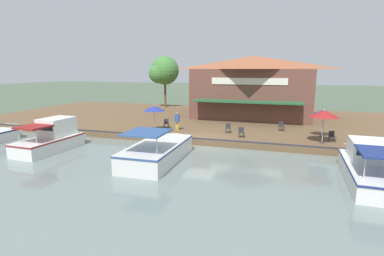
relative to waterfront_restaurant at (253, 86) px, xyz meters
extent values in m
plane|color=#4C5B47|center=(13.95, -2.61, -4.26)|extent=(220.00, 220.00, 0.00)
cube|color=brown|center=(2.95, -2.61, -3.96)|extent=(22.00, 56.00, 0.60)
cube|color=#2D2D33|center=(13.85, -2.61, -3.61)|extent=(0.20, 50.40, 0.10)
cube|color=brown|center=(-0.02, 0.00, -0.83)|extent=(9.30, 13.22, 5.65)
pyramid|color=#9E5638|center=(-0.02, 0.00, 2.77)|extent=(9.76, 13.88, 1.55)
cube|color=#235633|center=(5.53, 0.00, -1.36)|extent=(1.80, 11.24, 0.16)
cube|color=silver|center=(4.67, 0.00, 0.72)|extent=(0.08, 7.93, 0.70)
cylinder|color=#B7B7B7|center=(12.23, 6.76, -2.46)|extent=(0.06, 0.06, 2.39)
cylinder|color=#2D2D33|center=(12.23, 6.76, -3.63)|extent=(0.36, 0.36, 0.06)
cone|color=maroon|center=(12.23, 6.76, -1.35)|extent=(2.20, 2.20, 0.55)
cone|color=white|center=(12.23, 6.76, -1.33)|extent=(1.36, 1.36, 0.44)
sphere|color=white|center=(12.23, 6.76, -1.08)|extent=(0.08, 0.08, 0.08)
cylinder|color=#B7B7B7|center=(9.88, 6.94, -2.57)|extent=(0.06, 0.06, 2.17)
cylinder|color=#2D2D33|center=(9.88, 6.94, -3.63)|extent=(0.36, 0.36, 0.06)
cone|color=navy|center=(9.88, 6.94, -1.55)|extent=(1.73, 1.73, 0.43)
cone|color=yellow|center=(9.88, 6.94, -1.53)|extent=(1.07, 1.07, 0.34)
sphere|color=yellow|center=(9.88, 6.94, -1.34)|extent=(0.08, 0.08, 0.08)
cylinder|color=#B7B7B7|center=(11.85, -7.58, -2.57)|extent=(0.06, 0.06, 2.17)
cylinder|color=#2D2D33|center=(11.85, -7.58, -3.63)|extent=(0.36, 0.36, 0.06)
cone|color=navy|center=(11.85, -7.58, -1.56)|extent=(1.96, 1.96, 0.45)
cone|color=white|center=(11.85, -7.58, -1.54)|extent=(1.22, 1.22, 0.36)
sphere|color=white|center=(11.85, -7.58, -1.34)|extent=(0.08, 0.08, 0.08)
cube|color=#2D2D33|center=(10.94, -0.67, -3.45)|extent=(0.05, 0.05, 0.42)
cube|color=#2D2D33|center=(11.00, -1.07, -3.45)|extent=(0.05, 0.05, 0.42)
cube|color=#2D2D33|center=(10.55, -0.73, -3.45)|extent=(0.05, 0.05, 0.42)
cube|color=#2D2D33|center=(10.60, -1.13, -3.45)|extent=(0.05, 0.05, 0.42)
cube|color=#2D2D33|center=(10.77, -0.90, -3.23)|extent=(0.50, 0.50, 0.05)
cube|color=#2D2D33|center=(10.57, -0.93, -3.01)|extent=(0.10, 0.44, 0.40)
cube|color=#2D2D33|center=(8.50, 3.92, -3.45)|extent=(0.05, 0.05, 0.42)
cube|color=#2D2D33|center=(8.64, 3.55, -3.45)|extent=(0.05, 0.05, 0.42)
cube|color=#2D2D33|center=(8.13, 3.78, -3.45)|extent=(0.05, 0.05, 0.42)
cube|color=#2D2D33|center=(8.27, 3.40, -3.45)|extent=(0.05, 0.05, 0.42)
cube|color=#2D2D33|center=(8.38, 3.66, -3.23)|extent=(0.57, 0.57, 0.05)
cube|color=#2D2D33|center=(8.20, 3.59, -3.01)|extent=(0.19, 0.43, 0.40)
cube|color=#2D2D33|center=(11.77, 7.78, -3.45)|extent=(0.05, 0.05, 0.42)
cube|color=#2D2D33|center=(11.86, 7.39, -3.45)|extent=(0.05, 0.05, 0.42)
cube|color=#2D2D33|center=(11.38, 7.68, -3.45)|extent=(0.05, 0.05, 0.42)
cube|color=#2D2D33|center=(11.48, 7.29, -3.45)|extent=(0.05, 0.05, 0.42)
cube|color=#2D2D33|center=(11.62, 7.54, -3.23)|extent=(0.53, 0.53, 0.05)
cube|color=#2D2D33|center=(11.43, 7.49, -3.01)|extent=(0.14, 0.44, 0.40)
cube|color=#2D2D33|center=(12.33, 0.80, -3.45)|extent=(0.05, 0.05, 0.42)
cube|color=#2D2D33|center=(12.48, 0.42, -3.45)|extent=(0.05, 0.05, 0.42)
cube|color=#2D2D33|center=(11.96, 0.65, -3.45)|extent=(0.05, 0.05, 0.42)
cube|color=#2D2D33|center=(12.11, 0.28, -3.45)|extent=(0.05, 0.05, 0.42)
cube|color=#2D2D33|center=(12.22, 0.54, -3.23)|extent=(0.57, 0.57, 0.05)
cube|color=#2D2D33|center=(12.03, 0.46, -3.01)|extent=(0.20, 0.42, 0.40)
cube|color=#2D2D33|center=(10.31, -6.89, -3.45)|extent=(0.05, 0.05, 0.42)
cube|color=#2D2D33|center=(10.42, -7.27, -3.45)|extent=(0.05, 0.05, 0.42)
cube|color=#2D2D33|center=(9.93, -6.99, -3.45)|extent=(0.05, 0.05, 0.42)
cube|color=#2D2D33|center=(10.04, -7.38, -3.45)|extent=(0.05, 0.05, 0.42)
cube|color=#2D2D33|center=(10.18, -7.13, -3.23)|extent=(0.54, 0.54, 0.05)
cube|color=#2D2D33|center=(9.98, -7.19, -3.01)|extent=(0.16, 0.43, 0.40)
cylinder|color=gold|center=(10.99, -5.58, -3.24)|extent=(0.13, 0.13, 0.83)
cylinder|color=gold|center=(11.02, -5.75, -3.24)|extent=(0.13, 0.13, 0.83)
cylinder|color=#2D5193|center=(11.00, -5.67, -2.50)|extent=(0.48, 0.48, 0.66)
sphere|color=#9E7051|center=(11.00, -5.67, -2.06)|extent=(0.22, 0.22, 0.22)
cube|color=white|center=(18.94, 8.78, -3.69)|extent=(6.64, 2.97, 0.98)
ellipsoid|color=white|center=(15.66, 8.86, -3.69)|extent=(2.39, 2.73, 0.98)
cube|color=navy|center=(18.94, 8.78, -3.27)|extent=(6.72, 3.01, 0.10)
cube|color=white|center=(17.78, 8.81, -2.62)|extent=(2.51, 2.31, 1.15)
cube|color=black|center=(18.99, 8.78, -2.48)|extent=(0.11, 1.97, 0.40)
cylinder|color=silver|center=(21.22, 7.74, -2.62)|extent=(0.05, 0.05, 1.15)
cylinder|color=silver|center=(15.38, 8.87, -2.89)|extent=(0.10, 2.25, 0.04)
cube|color=silver|center=(18.94, -4.13, -3.57)|extent=(6.81, 3.06, 1.22)
ellipsoid|color=silver|center=(15.57, -4.21, -3.57)|extent=(2.45, 2.81, 1.22)
cube|color=#2D4C84|center=(18.94, -4.13, -3.04)|extent=(6.89, 3.10, 0.10)
cube|color=#2D4C84|center=(20.52, -4.09, -1.85)|extent=(2.78, 2.53, 0.09)
cylinder|color=silver|center=(21.32, -3.06, -2.41)|extent=(0.05, 0.05, 1.11)
cylinder|color=silver|center=(21.37, -5.08, -2.41)|extent=(0.05, 0.05, 1.11)
ellipsoid|color=silver|center=(16.47, -19.74, -3.70)|extent=(1.81, 2.03, 0.95)
cylinder|color=silver|center=(16.26, -19.75, -2.93)|extent=(0.05, 1.71, 0.04)
cube|color=white|center=(19.06, -13.06, -3.67)|extent=(5.34, 2.49, 1.02)
ellipsoid|color=white|center=(16.43, -12.97, -3.67)|extent=(1.94, 2.25, 1.02)
cube|color=maroon|center=(19.06, -13.06, -3.23)|extent=(5.40, 2.53, 0.10)
cube|color=white|center=(18.13, -13.03, -2.46)|extent=(2.53, 1.92, 1.40)
cube|color=black|center=(19.34, -13.07, -2.28)|extent=(0.12, 1.61, 0.49)
cube|color=maroon|center=(20.30, -13.11, -2.08)|extent=(2.00, 2.02, 0.13)
cylinder|color=silver|center=(20.90, -12.33, -2.62)|extent=(0.05, 0.05, 1.08)
cylinder|color=silver|center=(20.84, -13.93, -2.62)|extent=(0.05, 0.05, 1.08)
cylinder|color=silver|center=(16.21, -12.96, -2.85)|extent=(0.11, 1.84, 0.04)
cylinder|color=brown|center=(-5.07, -13.61, -1.72)|extent=(0.32, 0.32, 3.88)
sphere|color=#427A38|center=(-5.07, -13.61, 1.80)|extent=(4.19, 4.19, 4.19)
sphere|color=#427A38|center=(-4.23, -14.24, 1.38)|extent=(2.93, 2.93, 2.93)
camera|label=1|loc=(36.75, 4.04, 1.94)|focal=28.00mm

